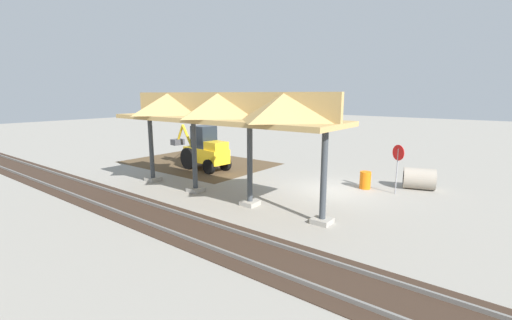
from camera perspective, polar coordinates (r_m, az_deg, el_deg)
ground_plane at (r=17.89m, az=12.82°, el=-4.97°), size 120.00×120.00×0.00m
dirt_work_zone at (r=24.63m, az=-9.55°, el=-0.47°), size 10.04×7.00×0.01m
platform_canopy at (r=15.60m, az=-6.15°, el=8.44°), size 11.72×3.20×4.90m
rail_tracks at (r=11.61m, az=-4.48°, el=-13.48°), size 60.00×2.58×0.15m
stop_sign at (r=17.86m, az=22.56°, el=0.20°), size 0.66×0.44×2.43m
backhoe at (r=22.28m, az=-8.55°, el=1.66°), size 5.22×2.00×2.82m
dirt_mound at (r=26.87m, az=-10.65°, el=0.43°), size 5.49×5.49×1.93m
concrete_pipe at (r=19.48m, az=25.53°, el=-2.82°), size 1.75×1.48×1.09m
traffic_barrel at (r=18.55m, az=17.75°, el=-3.21°), size 0.56×0.56×0.90m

